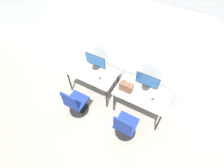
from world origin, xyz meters
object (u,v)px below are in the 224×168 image
monitor_right (147,81)px  handbag (126,87)px  mouse_right (153,99)px  office_chair_left (76,104)px  office_chair_right (125,127)px  keyboard_right (141,95)px  mouse_left (100,78)px  monitor_left (95,61)px  keyboard_left (89,75)px

monitor_right → handbag: 0.47m
handbag → mouse_right: bearing=4.4°
monitor_right → office_chair_left: bearing=-144.5°
monitor_right → office_chair_right: (-0.05, -0.90, -0.59)m
office_chair_left → handbag: handbag is taller
mouse_right → handbag: 0.62m
keyboard_right → handbag: handbag is taller
monitor_right → mouse_right: monitor_right is taller
mouse_left → keyboard_right: (1.03, 0.02, -0.01)m
office_chair_left → monitor_right: size_ratio=1.67×
monitor_left → handbag: 0.98m
keyboard_left → keyboard_right: size_ratio=1.00×
keyboard_left → office_chair_right: bearing=-25.4°
office_chair_left → monitor_right: bearing=35.5°
office_chair_right → mouse_left: bearing=147.7°
monitor_left → mouse_left: bearing=-44.3°
keyboard_right → office_chair_right: size_ratio=0.42×
keyboard_right → office_chair_left: bearing=-152.8°
office_chair_right → monitor_left: bearing=144.7°
keyboard_left → office_chair_left: 0.75m
keyboard_left → office_chair_right: 1.44m
office_chair_right → handbag: (-0.31, 0.62, 0.50)m
keyboard_left → monitor_right: monitor_right is taller
keyboard_right → office_chair_right: office_chair_right is taller
keyboard_right → office_chair_right: (-0.05, -0.64, -0.40)m
mouse_right → mouse_left: bearing=-177.9°
monitor_right → office_chair_right: 1.08m
keyboard_left → mouse_left: 0.27m
keyboard_left → mouse_left: bearing=5.1°
office_chair_left → monitor_right: (1.32, 0.94, 0.59)m
keyboard_left → monitor_right: bearing=13.3°
keyboard_right → handbag: (-0.36, -0.02, 0.11)m
mouse_right → monitor_left: bearing=172.0°
mouse_left → monitor_right: size_ratio=0.17×
monitor_right → handbag: size_ratio=1.75×
keyboard_right → mouse_right: mouse_right is taller
monitor_left → keyboard_left: bearing=-90.0°
keyboard_right → handbag: size_ratio=1.24×
mouse_right → handbag: bearing=-175.6°
handbag → office_chair_right: bearing=-63.5°
monitor_left → keyboard_left: size_ratio=1.41×
office_chair_right → office_chair_left: bearing=-178.3°
keyboard_left → handbag: 0.95m
monitor_right → handbag: monitor_right is taller
mouse_left → mouse_right: (1.28, 0.05, 0.00)m
monitor_right → mouse_left: bearing=-164.6°
office_chair_left → handbag: 1.26m
monitor_left → monitor_right: same height
office_chair_right → handbag: handbag is taller
mouse_left → keyboard_right: bearing=1.2°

